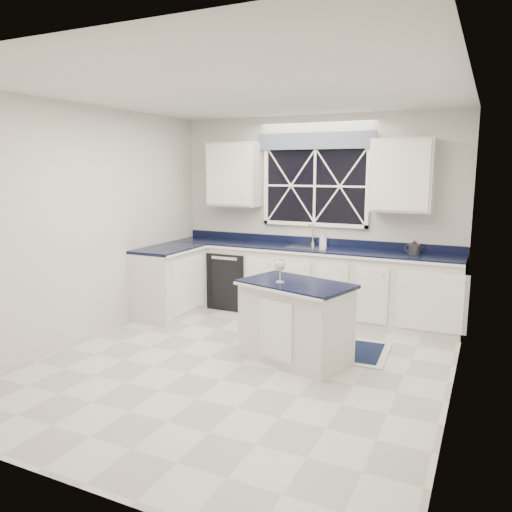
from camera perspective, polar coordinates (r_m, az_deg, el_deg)
The scene contains 13 objects.
ground at distance 5.26m, azimuth -1.58°, elevation -12.22°, with size 4.50×4.50×0.00m, color silver.
back_wall at distance 6.98m, azimuth 6.79°, elevation 4.67°, with size 4.00×0.10×2.70m, color beige.
base_cabinets at distance 6.80m, azimuth 2.73°, elevation -3.08°, with size 3.99×1.60×0.90m.
countertop at distance 6.75m, azimuth 5.90°, elevation 0.83°, with size 3.98×0.64×0.04m, color black.
dishwasher at distance 7.28m, azimuth -2.36°, elevation -2.54°, with size 0.60×0.58×0.82m, color black.
window at distance 6.91m, azimuth 6.75°, elevation 8.61°, with size 1.65×0.09×1.26m.
upper_cabinets at distance 6.79m, azimuth 6.42°, elevation 9.19°, with size 3.10×0.34×0.90m.
faucet at distance 6.91m, azimuth 6.47°, elevation 2.53°, with size 0.05×0.20×0.30m.
island at distance 5.25m, azimuth 4.56°, elevation -7.43°, with size 1.26×0.96×0.83m.
rug at distance 5.72m, azimuth 8.10°, elevation -10.32°, with size 1.38×0.89×0.02m.
kettle at distance 6.47m, azimuth 17.62°, elevation 0.90°, with size 0.24×0.17×0.17m.
wine_glass at distance 5.10m, azimuth 2.78°, elevation -1.10°, with size 0.11×0.11×0.25m.
soap_bottle at distance 6.89m, azimuth 7.70°, elevation 1.98°, with size 0.09×0.09×0.20m, color silver.
Camera 1 is at (2.21, -4.34, 1.99)m, focal length 35.00 mm.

